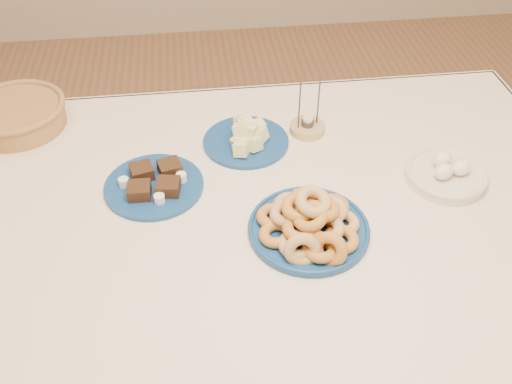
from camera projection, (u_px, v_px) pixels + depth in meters
ground at (254, 376)px, 1.86m from camera, size 5.00×5.00×0.00m
dining_table at (254, 240)px, 1.43m from camera, size 1.71×1.11×0.75m
donut_platter at (310, 223)px, 1.28m from camera, size 0.33×0.33×0.13m
melon_plate at (247, 138)px, 1.53m from camera, size 0.24×0.24×0.08m
brownie_plate at (154, 184)px, 1.41m from camera, size 0.29×0.29×0.04m
wicker_basket at (16, 114)px, 1.59m from camera, size 0.34×0.34×0.07m
candle_holder at (307, 127)px, 1.58m from camera, size 0.12×0.12×0.16m
egg_bowl at (446, 174)px, 1.42m from camera, size 0.27×0.27×0.07m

